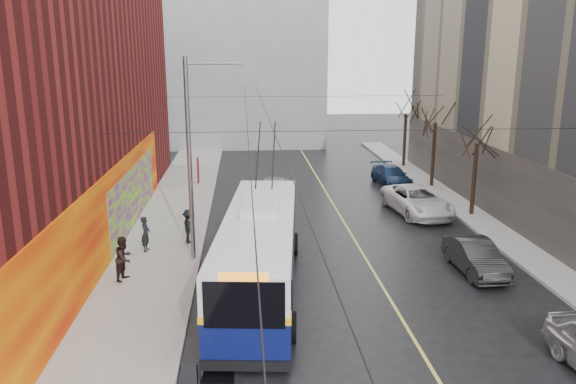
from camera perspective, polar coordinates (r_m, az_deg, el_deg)
name	(u,v)px	position (r m, az deg, el deg)	size (l,w,h in m)	color
ground	(387,382)	(17.19, 10.00, -18.44)	(140.00, 140.00, 0.00)	black
sidewalk_left	(162,246)	(27.83, -12.71, -5.37)	(4.00, 60.00, 0.15)	gray
sidewalk_right	(502,237)	(30.43, 20.95, -4.29)	(2.00, 60.00, 0.15)	gray
lane_line	(349,230)	(29.95, 6.17, -3.84)	(0.12, 50.00, 0.01)	#BFB74C
building_far	(222,53)	(59.01, -6.74, 13.84)	(20.50, 12.10, 18.00)	gray
streetlight_pole	(193,155)	(24.47, -9.63, 3.68)	(2.65, 0.60, 9.00)	slate
catenary_wires	(271,111)	(28.94, -1.75, 8.26)	(18.00, 60.00, 0.22)	black
tree_near	(478,130)	(32.93, 18.75, 6.01)	(3.20, 3.20, 6.40)	black
tree_mid	(436,112)	(39.38, 14.81, 7.91)	(3.20, 3.20, 6.68)	black
tree_far	(406,104)	(46.03, 11.95, 8.76)	(3.20, 3.20, 6.57)	black
pigeons_flying	(285,83)	(24.90, -0.35, 11.06)	(4.22, 2.21, 1.59)	slate
trolleybus	(260,250)	(22.02, -2.91, -5.95)	(3.90, 12.64, 5.92)	#0A104C
parked_car_b	(475,257)	(25.33, 18.51, -6.26)	(1.47, 4.21, 1.39)	#262628
parked_car_c	(417,200)	(33.37, 12.97, -0.84)	(2.63, 5.71, 1.59)	white
parked_car_d	(391,176)	(40.23, 10.44, 1.65)	(1.89, 4.65, 1.35)	navy
following_car	(273,191)	(34.65, -1.54, 0.11)	(1.92, 4.77, 1.62)	silver
pedestrian_a	(146,234)	(26.88, -14.26, -4.14)	(0.60, 0.40, 1.66)	black
pedestrian_b	(124,258)	(23.77, -16.31, -6.48)	(0.89, 0.69, 1.83)	black
pedestrian_c	(189,226)	(27.59, -10.04, -3.44)	(1.07, 0.61, 1.65)	black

